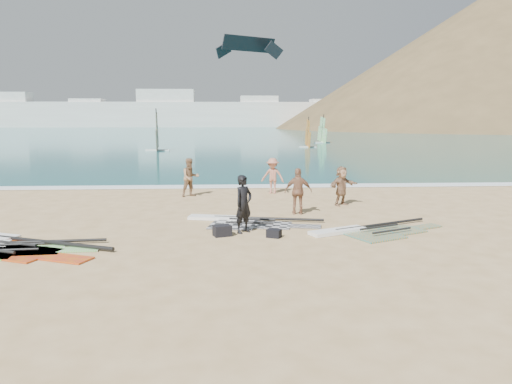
{
  "coord_description": "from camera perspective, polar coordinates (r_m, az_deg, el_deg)",
  "views": [
    {
      "loc": [
        -0.39,
        -14.61,
        3.88
      ],
      "look_at": [
        0.67,
        4.0,
        1.0
      ],
      "focal_mm": 35.0,
      "sensor_mm": 36.0,
      "label": 1
    }
  ],
  "objects": [
    {
      "name": "gear_bag_far",
      "position": [
        16.03,
        2.06,
        -4.75
      ],
      "size": [
        0.53,
        0.47,
        0.26
      ],
      "primitive_type": "cube",
      "rotation": [
        0.0,
        0.0,
        -0.45
      ],
      "color": "black",
      "rests_on": "ground"
    },
    {
      "name": "beachgoer_right",
      "position": [
        21.85,
        9.75,
        0.7
      ],
      "size": [
        1.6,
        1.3,
        1.71
      ],
      "primitive_type": "imported",
      "rotation": [
        0.0,
        0.0,
        0.59
      ],
      "color": "#9F7655",
      "rests_on": "ground"
    },
    {
      "name": "kitesurf_kite",
      "position": [
        60.83,
        -0.82,
        16.37
      ],
      "size": [
        7.23,
        4.38,
        2.59
      ],
      "rotation": [
        0.0,
        0.0,
        0.51
      ],
      "color": "black",
      "rests_on": "ground"
    },
    {
      "name": "person_wetsuit",
      "position": [
        16.5,
        -1.43,
        -1.39
      ],
      "size": [
        0.83,
        0.82,
        1.93
      ],
      "primitive_type": "imported",
      "rotation": [
        0.0,
        0.0,
        0.77
      ],
      "color": "black",
      "rests_on": "ground"
    },
    {
      "name": "sea",
      "position": [
        146.67,
        -3.14,
        7.25
      ],
      "size": [
        300.0,
        240.0,
        0.06
      ],
      "primitive_type": "cube",
      "color": "#0C5853",
      "rests_on": "ground"
    },
    {
      "name": "rig_green",
      "position": [
        16.39,
        -27.11,
        -5.73
      ],
      "size": [
        4.92,
        1.99,
        0.19
      ],
      "rotation": [
        0.0,
        0.0,
        0.07
      ],
      "color": "#4CD129",
      "rests_on": "ground"
    },
    {
      "name": "rig_orange",
      "position": [
        17.11,
        12.72,
        -4.38
      ],
      "size": [
        4.89,
        3.15,
        0.19
      ],
      "rotation": [
        0.0,
        0.0,
        0.44
      ],
      "color": "orange",
      "rests_on": "ground"
    },
    {
      "name": "surf_line",
      "position": [
        27.19,
        -2.41,
        0.57
      ],
      "size": [
        300.0,
        1.2,
        0.04
      ],
      "primitive_type": "cube",
      "color": "white",
      "rests_on": "ground"
    },
    {
      "name": "windsurfer_right",
      "position": [
        70.8,
        7.58,
        6.54
      ],
      "size": [
        2.31,
        2.59,
        4.05
      ],
      "rotation": [
        0.0,
        0.0,
        0.33
      ],
      "color": "white",
      "rests_on": "ground"
    },
    {
      "name": "windsurfer_left",
      "position": [
        55.36,
        -11.23,
        5.98
      ],
      "size": [
        2.58,
        3.12,
        4.64
      ],
      "rotation": [
        0.0,
        0.0,
        0.05
      ],
      "color": "white",
      "rests_on": "ground"
    },
    {
      "name": "beachgoer_mid",
      "position": [
        24.91,
        1.92,
        1.87
      ],
      "size": [
        1.29,
        0.98,
        1.77
      ],
      "primitive_type": "imported",
      "rotation": [
        0.0,
        0.0,
        -0.32
      ],
      "color": "#B56E57",
      "rests_on": "ground"
    },
    {
      "name": "rig_grey",
      "position": [
        18.19,
        -1.73,
        -3.38
      ],
      "size": [
        5.01,
        2.47,
        0.2
      ],
      "rotation": [
        0.0,
        0.0,
        -0.2
      ],
      "color": "black",
      "rests_on": "ground"
    },
    {
      "name": "ground",
      "position": [
        15.12,
        -1.7,
        -6.09
      ],
      "size": [
        300.0,
        300.0,
        0.0
      ],
      "primitive_type": "plane",
      "color": "tan",
      "rests_on": "ground"
    },
    {
      "name": "beachgoer_back",
      "position": [
        19.68,
        4.85,
        0.08
      ],
      "size": [
        1.11,
        0.56,
        1.83
      ],
      "primitive_type": "imported",
      "rotation": [
        0.0,
        0.0,
        3.03
      ],
      "color": "#946346",
      "rests_on": "ground"
    },
    {
      "name": "gear_bag_near",
      "position": [
        16.23,
        -3.88,
        -4.43
      ],
      "size": [
        0.65,
        0.56,
        0.35
      ],
      "primitive_type": "cube",
      "rotation": [
        0.0,
        0.0,
        0.33
      ],
      "color": "black",
      "rests_on": "ground"
    },
    {
      "name": "beachgoer_left",
      "position": [
        24.14,
        -7.51,
        1.66
      ],
      "size": [
        1.11,
        1.02,
        1.84
      ],
      "primitive_type": "imported",
      "rotation": [
        0.0,
        0.0,
        0.46
      ],
      "color": "#956F4E",
      "rests_on": "ground"
    },
    {
      "name": "windsurfer_centre",
      "position": [
        60.79,
        5.94,
        6.15
      ],
      "size": [
        2.09,
        2.49,
        3.73
      ],
      "rotation": [
        0.0,
        0.0,
        0.11
      ],
      "color": "white",
      "rests_on": "ground"
    },
    {
      "name": "far_town",
      "position": [
        165.33,
        -8.69,
        8.89
      ],
      "size": [
        160.0,
        8.0,
        12.0
      ],
      "color": "white",
      "rests_on": "ground"
    }
  ]
}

